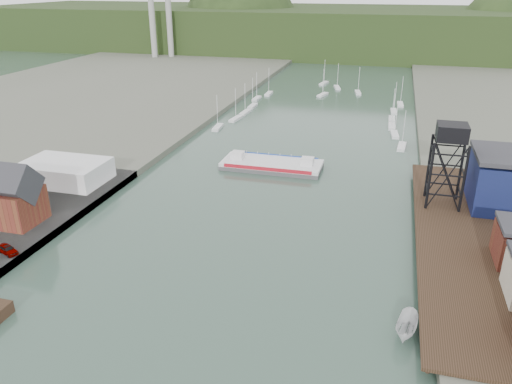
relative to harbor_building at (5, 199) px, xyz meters
The scene contains 10 objects.
east_pier 80.52m from the harbor_building, 10.75° to the left, with size 14.00×70.00×2.45m.
harbor_building is the anchor object (origin of this frame).
white_shed 20.22m from the harbor_building, 95.71° to the left, with size 18.00×12.00×4.50m, color silver.
lift_tower 82.49m from the harbor_building, 19.98° to the left, with size 6.50×6.50×16.00m.
marina_sailboats 116.48m from the harbor_building, 68.79° to the left, with size 57.71×92.65×0.90m.
smokestacks 213.72m from the harbor_building, 107.54° to the left, with size 11.20×8.20×60.00m.
distant_hills 274.04m from the harbor_building, 82.02° to the left, with size 500.00×120.00×80.00m.
chain_ferry 59.03m from the harbor_building, 48.52° to the left, with size 24.22×9.97×3.48m.
motorboat 71.69m from the harbor_building, ahead, with size 2.51×6.66×2.57m, color silver.
car_west_a 13.33m from the harbor_building, 51.41° to the right, with size 1.73×4.31×1.47m, color #999999.
Camera 1 is at (23.59, -37.44, 42.62)m, focal length 35.00 mm.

